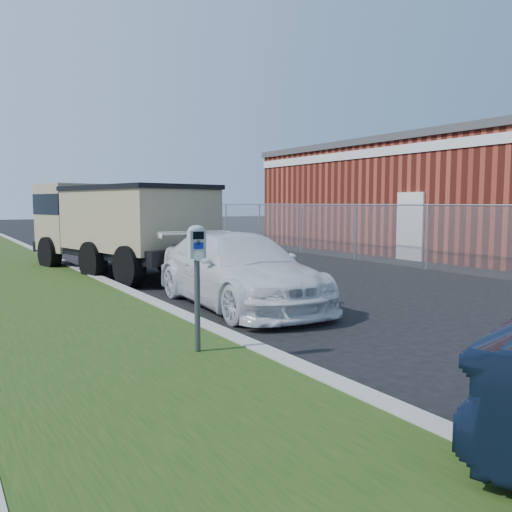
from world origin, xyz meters
TOP-DOWN VIEW (x-y plane):
  - ground at (0.00, 0.00)m, footprint 120.00×120.00m
  - chainlink_fence at (6.00, 7.00)m, footprint 0.06×30.06m
  - brick_building at (12.00, 8.00)m, footprint 9.20×14.20m
  - parking_meter at (-3.28, -0.81)m, footprint 0.22×0.16m
  - white_wagon at (-1.17, 2.01)m, footprint 2.03×4.58m
  - dump_truck at (-1.70, 7.63)m, footprint 3.52×6.41m

SIDE VIEW (x-z plane):
  - ground at x=0.00m, z-range 0.00..0.00m
  - white_wagon at x=-1.17m, z-range 0.00..1.31m
  - parking_meter at x=-3.28m, z-range 0.47..1.93m
  - chainlink_fence at x=6.00m, z-range -13.74..16.26m
  - dump_truck at x=-1.70m, z-range 0.15..2.53m
  - brick_building at x=12.00m, z-range 0.04..4.21m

